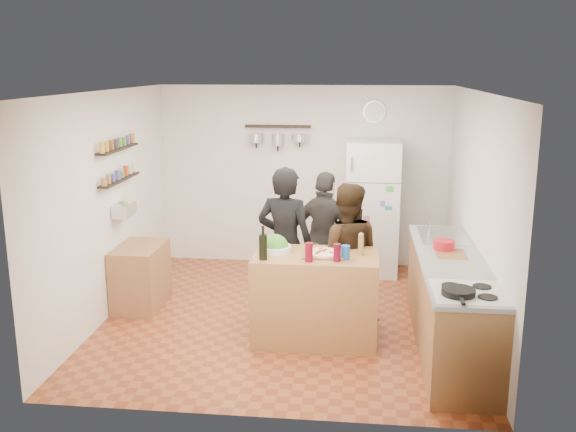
# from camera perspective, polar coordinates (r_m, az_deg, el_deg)

# --- Properties ---
(room_shell) EXTENTS (4.20, 4.20, 4.20)m
(room_shell) POSITION_cam_1_polar(r_m,az_deg,el_deg) (7.29, 0.25, 1.28)
(room_shell) COLOR brown
(room_shell) RESTS_ON ground
(prep_island) EXTENTS (1.25, 0.72, 0.91)m
(prep_island) POSITION_cam_1_polar(r_m,az_deg,el_deg) (6.60, 2.44, -7.23)
(prep_island) COLOR #9C6A39
(prep_island) RESTS_ON floor
(pizza_board) EXTENTS (0.42, 0.34, 0.02)m
(pizza_board) POSITION_cam_1_polar(r_m,az_deg,el_deg) (6.43, 3.18, -3.43)
(pizza_board) COLOR brown
(pizza_board) RESTS_ON prep_island
(pizza) EXTENTS (0.34, 0.34, 0.02)m
(pizza) POSITION_cam_1_polar(r_m,az_deg,el_deg) (6.42, 3.18, -3.27)
(pizza) COLOR beige
(pizza) RESTS_ON pizza_board
(salad_bowl) EXTENTS (0.33, 0.33, 0.07)m
(salad_bowl) POSITION_cam_1_polar(r_m,az_deg,el_deg) (6.53, -1.17, -2.93)
(salad_bowl) COLOR silver
(salad_bowl) RESTS_ON prep_island
(wine_bottle) EXTENTS (0.08, 0.08, 0.25)m
(wine_bottle) POSITION_cam_1_polar(r_m,az_deg,el_deg) (6.26, -2.23, -2.79)
(wine_bottle) COLOR black
(wine_bottle) RESTS_ON prep_island
(wine_glass_near) EXTENTS (0.08, 0.08, 0.19)m
(wine_glass_near) POSITION_cam_1_polar(r_m,az_deg,el_deg) (6.20, 1.87, -3.24)
(wine_glass_near) COLOR maroon
(wine_glass_near) RESTS_ON prep_island
(wine_glass_far) EXTENTS (0.07, 0.07, 0.18)m
(wine_glass_far) POSITION_cam_1_polar(r_m,az_deg,el_deg) (6.23, 4.38, -3.26)
(wine_glass_far) COLOR #4F0618
(wine_glass_far) RESTS_ON prep_island
(pepper_mill) EXTENTS (0.06, 0.06, 0.18)m
(pepper_mill) POSITION_cam_1_polar(r_m,az_deg,el_deg) (6.47, 6.50, -2.66)
(pepper_mill) COLOR olive
(pepper_mill) RESTS_ON prep_island
(salt_canister) EXTENTS (0.08, 0.08, 0.14)m
(salt_canister) POSITION_cam_1_polar(r_m,az_deg,el_deg) (6.31, 5.13, -3.24)
(salt_canister) COLOR #1A4F91
(salt_canister) RESTS_ON prep_island
(person_left) EXTENTS (0.70, 0.53, 1.72)m
(person_left) POSITION_cam_1_polar(r_m,az_deg,el_deg) (7.00, -0.26, -2.52)
(person_left) COLOR black
(person_left) RESTS_ON floor
(person_center) EXTENTS (0.77, 0.60, 1.56)m
(person_center) POSITION_cam_1_polar(r_m,az_deg,el_deg) (6.91, 5.15, -3.45)
(person_center) COLOR black
(person_center) RESTS_ON floor
(person_back) EXTENTS (0.99, 0.67, 1.57)m
(person_back) POSITION_cam_1_polar(r_m,az_deg,el_deg) (7.57, 3.35, -1.93)
(person_back) COLOR #292724
(person_back) RESTS_ON floor
(counter_run) EXTENTS (0.63, 2.63, 0.90)m
(counter_run) POSITION_cam_1_polar(r_m,az_deg,el_deg) (6.64, 14.22, -7.55)
(counter_run) COLOR #9E7042
(counter_run) RESTS_ON floor
(stove_top) EXTENTS (0.60, 0.62, 0.02)m
(stove_top) POSITION_cam_1_polar(r_m,az_deg,el_deg) (5.61, 15.77, -6.59)
(stove_top) COLOR white
(stove_top) RESTS_ON counter_run
(skillet) EXTENTS (0.28, 0.28, 0.05)m
(skillet) POSITION_cam_1_polar(r_m,az_deg,el_deg) (5.50, 14.91, -6.53)
(skillet) COLOR black
(skillet) RESTS_ON stove_top
(sink) EXTENTS (0.50, 0.80, 0.03)m
(sink) POSITION_cam_1_polar(r_m,az_deg,el_deg) (7.31, 13.55, -1.77)
(sink) COLOR silver
(sink) RESTS_ON counter_run
(cutting_board) EXTENTS (0.30, 0.40, 0.02)m
(cutting_board) POSITION_cam_1_polar(r_m,az_deg,el_deg) (6.64, 14.27, -3.37)
(cutting_board) COLOR brown
(cutting_board) RESTS_ON counter_run
(red_bowl) EXTENTS (0.22, 0.22, 0.09)m
(red_bowl) POSITION_cam_1_polar(r_m,az_deg,el_deg) (6.78, 13.69, -2.50)
(red_bowl) COLOR red
(red_bowl) RESTS_ON counter_run
(fridge) EXTENTS (0.70, 0.68, 1.80)m
(fridge) POSITION_cam_1_polar(r_m,az_deg,el_deg) (8.66, 7.47, 0.73)
(fridge) COLOR white
(fridge) RESTS_ON floor
(wall_clock) EXTENTS (0.30, 0.03, 0.30)m
(wall_clock) POSITION_cam_1_polar(r_m,az_deg,el_deg) (8.81, 7.68, 9.16)
(wall_clock) COLOR silver
(wall_clock) RESTS_ON back_wall
(spice_shelf_lower) EXTENTS (0.12, 1.00, 0.02)m
(spice_shelf_lower) POSITION_cam_1_polar(r_m,az_deg,el_deg) (7.51, -14.73, 3.15)
(spice_shelf_lower) COLOR black
(spice_shelf_lower) RESTS_ON left_wall
(spice_shelf_upper) EXTENTS (0.12, 1.00, 0.02)m
(spice_shelf_upper) POSITION_cam_1_polar(r_m,az_deg,el_deg) (7.46, -14.88, 5.79)
(spice_shelf_upper) COLOR black
(spice_shelf_upper) RESTS_ON left_wall
(produce_basket) EXTENTS (0.18, 0.35, 0.14)m
(produce_basket) POSITION_cam_1_polar(r_m,az_deg,el_deg) (7.57, -14.36, 0.54)
(produce_basket) COLOR silver
(produce_basket) RESTS_ON left_wall
(side_table) EXTENTS (0.50, 0.80, 0.73)m
(side_table) POSITION_cam_1_polar(r_m,az_deg,el_deg) (7.71, -12.96, -5.23)
(side_table) COLOR #A27343
(side_table) RESTS_ON floor
(pot_rack) EXTENTS (0.90, 0.04, 0.04)m
(pot_rack) POSITION_cam_1_polar(r_m,az_deg,el_deg) (8.81, -0.91, 7.97)
(pot_rack) COLOR black
(pot_rack) RESTS_ON back_wall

